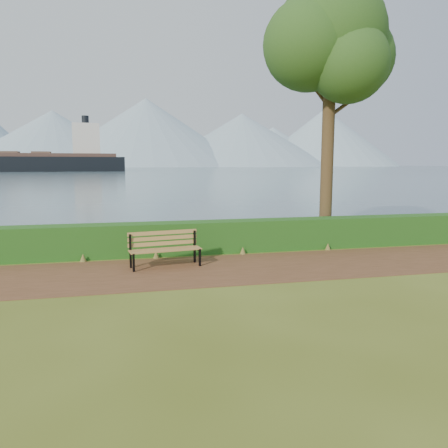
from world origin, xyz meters
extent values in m
plane|color=#4C5718|center=(0.00, 0.00, 0.00)|extent=(140.00, 140.00, 0.00)
cube|color=#51331B|center=(0.00, 0.30, 0.01)|extent=(40.00, 3.40, 0.01)
cube|color=#1A4D16|center=(0.00, 2.60, 0.50)|extent=(32.00, 0.85, 1.00)
cube|color=#405968|center=(0.00, 260.00, 0.01)|extent=(700.00, 510.00, 0.00)
cone|color=#7F99AA|center=(-60.00, 395.00, 24.00)|extent=(160.00, 160.00, 48.00)
cone|color=#7F99AA|center=(20.00, 405.00, 31.00)|extent=(190.00, 190.00, 62.00)
cone|color=#7F99AA|center=(110.00, 400.00, 25.00)|extent=(170.00, 170.00, 50.00)
cone|color=#7F99AA|center=(200.00, 410.00, 29.00)|extent=(150.00, 150.00, 58.00)
cone|color=#7F99AA|center=(-10.00, 430.00, 17.50)|extent=(120.00, 120.00, 35.00)
cone|color=#7F99AA|center=(150.00, 425.00, 20.00)|extent=(130.00, 130.00, 40.00)
cube|color=black|center=(-1.80, 0.49, 0.24)|extent=(0.06, 0.07, 0.49)
cube|color=black|center=(-1.86, 0.97, 0.47)|extent=(0.06, 0.07, 0.93)
cube|color=black|center=(-1.83, 0.73, 0.46)|extent=(0.14, 0.57, 0.05)
cube|color=black|center=(0.01, 0.76, 0.24)|extent=(0.06, 0.07, 0.49)
cube|color=black|center=(-0.06, 1.23, 0.47)|extent=(0.06, 0.07, 0.93)
cube|color=black|center=(-0.03, 0.99, 0.46)|extent=(0.14, 0.57, 0.05)
cube|color=#A58040|center=(-0.90, 0.66, 0.49)|extent=(1.95, 0.38, 0.04)
cube|color=#A58040|center=(-0.92, 0.79, 0.49)|extent=(1.95, 0.38, 0.04)
cube|color=#A58040|center=(-0.94, 0.93, 0.49)|extent=(1.95, 0.38, 0.04)
cube|color=#A58040|center=(-0.96, 1.07, 0.49)|extent=(1.95, 0.38, 0.04)
cube|color=#A58040|center=(-0.97, 1.13, 0.62)|extent=(1.94, 0.33, 0.11)
cube|color=#A58040|center=(-0.97, 1.13, 0.77)|extent=(1.94, 0.33, 0.11)
cube|color=#A58040|center=(-0.97, 1.13, 0.92)|extent=(1.94, 0.33, 0.11)
cylinder|color=#342415|center=(5.02, 3.37, 3.90)|extent=(0.43, 0.43, 7.81)
sphere|color=#1E4717|center=(5.02, 3.37, 7.16)|extent=(3.69, 3.69, 3.69)
sphere|color=#1E4717|center=(6.02, 3.63, 6.51)|extent=(2.82, 2.82, 2.82)
sphere|color=#1E4717|center=(4.14, 3.21, 6.72)|extent=(3.04, 3.04, 3.04)
sphere|color=#1E4717|center=(5.29, 2.59, 6.07)|extent=(2.60, 2.60, 2.60)
sphere|color=#1E4717|center=(4.63, 4.05, 7.70)|extent=(2.39, 2.39, 2.39)
sphere|color=#1E4717|center=(5.14, 3.47, 8.24)|extent=(2.17, 2.17, 2.17)
cylinder|color=#342415|center=(5.51, 3.37, 4.77)|extent=(1.14, 0.13, 0.85)
cylinder|color=#342415|center=(4.59, 3.48, 5.31)|extent=(0.88, 0.41, 0.78)
cube|color=black|center=(-37.48, 153.15, 1.54)|extent=(72.23, 17.40, 7.15)
cube|color=#47322B|center=(-37.48, 153.15, 5.73)|extent=(66.43, 15.78, 1.23)
cube|color=silver|center=(-14.68, 155.13, 11.24)|extent=(9.89, 9.20, 11.24)
cylinder|color=black|center=(-14.68, 155.13, 17.89)|extent=(2.45, 2.45, 3.58)
cube|color=brown|center=(-39.93, 152.93, 6.54)|extent=(6.69, 7.25, 0.82)
cube|color=brown|center=(-29.75, 153.82, 6.54)|extent=(6.69, 7.25, 0.82)
camera|label=1|loc=(-1.98, -10.92, 2.83)|focal=35.00mm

